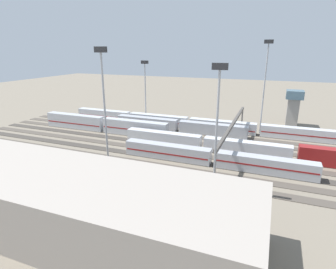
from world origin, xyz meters
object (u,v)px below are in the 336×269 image
object	(u,v)px
train_on_track_6	(213,158)
signal_gantry	(233,126)
train_on_track_3	(104,125)
train_on_track_0	(216,125)
light_mast_3	(217,114)
maintenance_shed	(73,203)
light_mast_1	(104,96)
control_tower	(293,105)
train_on_track_1	(178,126)
light_mast_0	(145,83)
train_on_track_4	(240,147)
light_mast_2	(265,77)

from	to	relation	value
train_on_track_6	signal_gantry	size ratio (longest dim) A/B	1.05
train_on_track_3	train_on_track_0	xyz separation A→B (m)	(-36.10, -15.00, -0.55)
light_mast_3	train_on_track_3	bearing A→B (deg)	-32.48
maintenance_shed	light_mast_1	bearing A→B (deg)	-71.15
train_on_track_6	light_mast_3	xyz separation A→B (m)	(-3.09, 13.49, 14.28)
signal_gantry	light_mast_3	bearing A→B (deg)	90.60
train_on_track_3	train_on_track_0	size ratio (longest dim) A/B	0.41
light_mast_1	control_tower	world-z (taller)	light_mast_1
train_on_track_6	control_tower	bearing A→B (deg)	-112.02
control_tower	signal_gantry	bearing A→B (deg)	66.43
train_on_track_3	train_on_track_1	size ratio (longest dim) A/B	1.00
train_on_track_3	train_on_track_0	world-z (taller)	train_on_track_3
light_mast_3	signal_gantry	bearing A→B (deg)	-89.40
light_mast_0	light_mast_1	bearing A→B (deg)	104.84
train_on_track_3	train_on_track_1	distance (m)	25.91
train_on_track_4	light_mast_1	world-z (taller)	light_mast_1
light_mast_3	signal_gantry	world-z (taller)	light_mast_3
train_on_track_1	light_mast_0	size ratio (longest dim) A/B	2.00
train_on_track_3	control_tower	distance (m)	69.40
train_on_track_0	train_on_track_6	bearing A→B (deg)	100.51
signal_gantry	light_mast_1	bearing A→B (deg)	41.89
train_on_track_6	maintenance_shed	size ratio (longest dim) A/B	0.82
train_on_track_0	signal_gantry	world-z (taller)	signal_gantry
maintenance_shed	control_tower	bearing A→B (deg)	-113.11
light_mast_1	train_on_track_3	bearing A→B (deg)	-54.42
control_tower	maintenance_shed	bearing A→B (deg)	66.89
train_on_track_6	train_on_track_4	size ratio (longest dim) A/B	0.71
train_on_track_3	light_mast_0	size ratio (longest dim) A/B	2.00
light_mast_0	light_mast_3	xyz separation A→B (m)	(-37.07, 46.01, 0.97)
train_on_track_4	light_mast_3	distance (m)	27.54
train_on_track_6	light_mast_1	distance (m)	29.85
train_on_track_1	light_mast_3	size ratio (longest dim) A/B	1.86
light_mast_2	control_tower	bearing A→B (deg)	-125.48
signal_gantry	control_tower	world-z (taller)	control_tower
light_mast_3	control_tower	bearing A→B (deg)	-104.83
train_on_track_1	signal_gantry	distance (m)	26.14
train_on_track_3	light_mast_0	bearing A→B (deg)	-113.68
train_on_track_1	light_mast_1	size ratio (longest dim) A/B	1.68
train_on_track_1	train_on_track_0	xyz separation A→B (m)	(-12.20, -5.00, 0.03)
train_on_track_1	train_on_track_4	world-z (taller)	train_on_track_4
maintenance_shed	light_mast_3	bearing A→B (deg)	-133.17
train_on_track_0	signal_gantry	xyz separation A→B (m)	(-8.41, 20.00, 5.75)
light_mast_0	light_mast_1	xyz separation A→B (m)	(-11.89, 44.89, 2.50)
train_on_track_4	light_mast_0	size ratio (longest dim) A/B	2.82
train_on_track_1	signal_gantry	xyz separation A→B (m)	(-20.62, 15.00, 5.78)
train_on_track_4	signal_gantry	world-z (taller)	signal_gantry
light_mast_1	light_mast_3	size ratio (longest dim) A/B	1.11
train_on_track_0	light_mast_0	bearing A→B (deg)	-5.07
light_mast_3	train_on_track_0	bearing A→B (deg)	-78.74
train_on_track_6	light_mast_0	xyz separation A→B (m)	(33.98, -32.52, 13.31)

